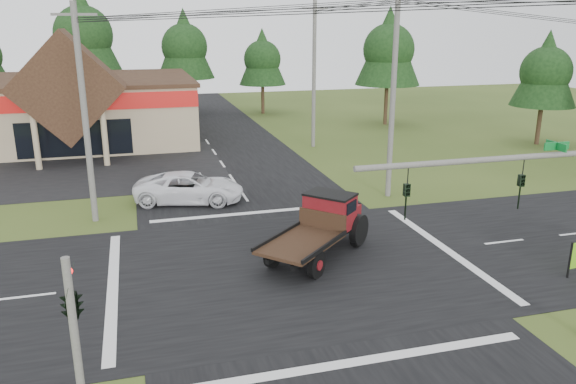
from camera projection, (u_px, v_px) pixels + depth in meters
name	position (u px, v px, depth m)	size (l,w,h in m)	color
ground	(292.00, 267.00, 22.86)	(120.00, 120.00, 0.00)	#384B1B
road_ns	(292.00, 266.00, 22.86)	(12.00, 120.00, 0.02)	black
road_ew	(292.00, 266.00, 22.85)	(120.00, 12.00, 0.02)	black
parking_apron	(8.00, 174.00, 36.83)	(28.00, 14.00, 0.02)	black
cvs_building	(6.00, 110.00, 45.36)	(30.40, 18.20, 9.19)	tan
traffic_signal_mast	(557.00, 208.00, 16.14)	(8.12, 0.24, 7.00)	#595651
traffic_signal_corner	(70.00, 289.00, 13.17)	(0.53, 2.48, 4.40)	#595651
utility_pole_nw	(85.00, 114.00, 26.65)	(2.00, 0.30, 10.50)	#595651
utility_pole_ne	(393.00, 93.00, 30.58)	(2.00, 0.30, 11.50)	#595651
utility_pole_n	(314.00, 74.00, 43.55)	(2.00, 0.30, 11.20)	#595651
tree_row_c	(83.00, 32.00, 55.65)	(7.28, 7.28, 13.13)	#332316
tree_row_d	(184.00, 44.00, 59.50)	(6.16, 6.16, 11.11)	#332316
tree_row_e	(262.00, 57.00, 60.08)	(5.04, 5.04, 9.09)	#332316
tree_side_ne	(389.00, 47.00, 53.01)	(6.16, 6.16, 11.11)	#332316
tree_side_e_near	(546.00, 69.00, 44.35)	(5.04, 5.04, 9.09)	#332316
antique_flatbed_truck	(316.00, 229.00, 23.44)	(2.33, 6.11, 2.56)	#5C0D10
white_pickup	(189.00, 188.00, 30.95)	(2.73, 5.91, 1.64)	white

